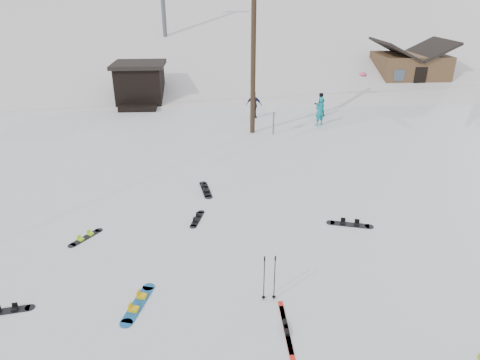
{
  "coord_description": "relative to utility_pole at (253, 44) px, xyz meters",
  "views": [
    {
      "loc": [
        -0.17,
        -8.49,
        7.27
      ],
      "look_at": [
        0.69,
        4.52,
        1.4
      ],
      "focal_mm": 32.0,
      "sensor_mm": 36.0,
      "label": 1
    }
  ],
  "objects": [
    {
      "name": "board_scatter_b",
      "position": [
        -2.79,
        -9.57,
        -4.66
      ],
      "size": [
        0.49,
        1.24,
        0.09
      ],
      "rotation": [
        0.0,
        0.0,
        1.33
      ],
      "color": "black",
      "rests_on": "ground"
    },
    {
      "name": "skier_pink",
      "position": [
        9.14,
        9.19,
        -3.91
      ],
      "size": [
        1.15,
        1.04,
        1.55
      ],
      "primitive_type": "imported",
      "rotation": [
        0.0,
        0.0,
        3.74
      ],
      "color": "#F75787",
      "rests_on": "ground"
    },
    {
      "name": "board_scatter_c",
      "position": [
        -6.31,
        -10.54,
        -4.66
      ],
      "size": [
        0.86,
        1.13,
        0.09
      ],
      "rotation": [
        0.0,
        0.0,
        0.96
      ],
      "color": "black",
      "rests_on": "ground"
    },
    {
      "name": "board_scatter_d",
      "position": [
        2.33,
        -10.29,
        -4.65
      ],
      "size": [
        1.51,
        0.64,
        0.11
      ],
      "rotation": [
        0.0,
        0.0,
        -0.28
      ],
      "color": "black",
      "rests_on": "ground"
    },
    {
      "name": "ski_poles",
      "position": [
        -0.87,
        -13.83,
        -4.01
      ],
      "size": [
        0.36,
        0.09,
        1.3
      ],
      "color": "black",
      "rests_on": "ground"
    },
    {
      "name": "hero_skis",
      "position": [
        -0.59,
        -14.93,
        -4.65
      ],
      "size": [
        0.12,
        1.92,
        0.1
      ],
      "rotation": [
        0.0,
        0.0,
        -0.0
      ],
      "color": "red",
      "rests_on": "ground"
    },
    {
      "name": "ski_slope",
      "position": [
        -2.0,
        41.0,
        -16.68
      ],
      "size": [
        60.0,
        85.24,
        65.97
      ],
      "primitive_type": "cube",
      "rotation": [
        0.31,
        0.0,
        0.0
      ],
      "color": "white",
      "rests_on": "ground"
    },
    {
      "name": "ridge_right",
      "position": [
        36.0,
        36.0,
        -15.68
      ],
      "size": [
        45.66,
        93.98,
        54.59
      ],
      "primitive_type": "cube",
      "rotation": [
        0.21,
        -0.05,
        -0.12
      ],
      "color": "white",
      "rests_on": "ground"
    },
    {
      "name": "board_scatter_a",
      "position": [
        -7.37,
        -13.87,
        -4.66
      ],
      "size": [
        1.3,
        0.43,
        0.09
      ],
      "rotation": [
        0.0,
        0.0,
        0.17
      ],
      "color": "black",
      "rests_on": "ground"
    },
    {
      "name": "board_scatter_f",
      "position": [
        -2.52,
        -7.26,
        -4.65
      ],
      "size": [
        0.53,
        1.6,
        0.11
      ],
      "rotation": [
        0.0,
        0.0,
        1.74
      ],
      "color": "black",
      "rests_on": "ground"
    },
    {
      "name": "trail_sign",
      "position": [
        1.1,
        -0.42,
        -3.41
      ],
      "size": [
        0.5,
        0.09,
        1.85
      ],
      "color": "#595B60",
      "rests_on": "ground"
    },
    {
      "name": "ground",
      "position": [
        -2.0,
        -14.0,
        -4.68
      ],
      "size": [
        200.0,
        200.0,
        0.0
      ],
      "primitive_type": "plane",
      "color": "white",
      "rests_on": "ground"
    },
    {
      "name": "skier_dark",
      "position": [
        4.45,
        3.01,
        -3.96
      ],
      "size": [
        0.74,
        0.6,
        1.45
      ],
      "primitive_type": "imported",
      "rotation": [
        0.0,
        0.0,
        3.21
      ],
      "color": "black",
      "rests_on": "ground"
    },
    {
      "name": "utility_pole",
      "position": [
        0.0,
        0.0,
        0.0
      ],
      "size": [
        2.0,
        0.26,
        9.0
      ],
      "color": "#3A2819",
      "rests_on": "ground"
    },
    {
      "name": "hero_snowboard",
      "position": [
        -4.17,
        -13.83,
        -4.65
      ],
      "size": [
        0.67,
        1.64,
        0.12
      ],
      "rotation": [
        0.0,
        0.0,
        1.31
      ],
      "color": "#1A61A9",
      "rests_on": "ground"
    },
    {
      "name": "skier_navy",
      "position": [
        0.35,
        2.83,
        -3.87
      ],
      "size": [
        1.02,
        0.64,
        1.62
      ],
      "primitive_type": "imported",
      "rotation": [
        0.0,
        0.0,
        2.87
      ],
      "color": "#1F1B45",
      "rests_on": "ground"
    },
    {
      "name": "treeline_crest",
      "position": [
        -2.0,
        72.0,
        -4.68
      ],
      "size": [
        50.0,
        6.0,
        10.0
      ],
      "primitive_type": null,
      "color": "black",
      "rests_on": "ski_slope"
    },
    {
      "name": "skier_teal",
      "position": [
        3.97,
        1.08,
        -3.85
      ],
      "size": [
        0.72,
        0.62,
        1.66
      ],
      "primitive_type": "imported",
      "rotation": [
        0.0,
        0.0,
        3.59
      ],
      "color": "#0E858E",
      "rests_on": "ground"
    },
    {
      "name": "cabin",
      "position": [
        13.0,
        10.0,
        -3.2
      ],
      "size": [
        5.39,
        4.4,
        3.77
      ],
      "color": "brown",
      "rests_on": "ground"
    },
    {
      "name": "lift_hut",
      "position": [
        -7.0,
        6.94,
        -3.32
      ],
      "size": [
        3.4,
        4.1,
        2.75
      ],
      "color": "black",
      "rests_on": "ground"
    }
  ]
}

